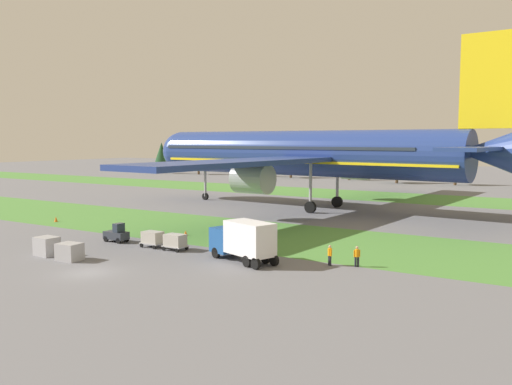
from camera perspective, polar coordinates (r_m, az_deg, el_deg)
ground_plane at (r=45.65m, az=-17.17°, el=-8.03°), size 400.00×400.00×0.00m
grass_strip_near at (r=61.92m, az=-1.48°, el=-4.23°), size 320.00×17.47×0.01m
grass_strip_far at (r=103.94m, az=13.03°, el=-0.39°), size 320.00×17.47×0.01m
airliner at (r=82.86m, az=5.72°, el=4.11°), size 60.31×74.48×23.62m
baggage_tug at (r=58.08m, az=-14.39°, el=-4.24°), size 2.61×1.32×1.97m
cargo_dolly_lead at (r=54.53m, az=-10.79°, el=-4.69°), size 2.21×1.52×1.55m
cargo_dolly_second at (r=52.60m, az=-8.48°, el=-5.03°), size 2.21×1.52×1.55m
catering_truck at (r=47.15m, az=-1.37°, el=-4.92°), size 7.33×4.37×3.58m
ground_crew_marshaller at (r=46.24m, az=7.74°, el=-6.46°), size 0.45×0.40×1.74m
ground_crew_loader at (r=46.15m, az=10.53°, el=-6.52°), size 0.46×0.38×1.74m
uld_container_0 at (r=50.55m, az=-18.96°, el=-5.89°), size 2.14×1.77×1.52m
uld_container_1 at (r=53.34m, az=-21.08°, el=-5.27°), size 2.05×1.67×1.70m
taxiway_marker_0 at (r=74.56m, az=-20.23°, el=-2.64°), size 0.44×0.44×0.69m
taxiway_marker_1 at (r=65.89m, az=-13.99°, el=-3.55°), size 0.44×0.44×0.56m
taxiway_marker_2 at (r=60.59m, az=-7.38°, el=-4.22°), size 0.44×0.44×0.56m
distant_tree_line at (r=134.53m, az=18.15°, el=3.63°), size 169.68×9.72×11.22m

